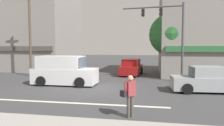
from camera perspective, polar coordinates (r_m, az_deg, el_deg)
The scene contains 11 objects.
ground_plane at distance 14.32m, azimuth -4.47°, elevation -6.94°, with size 120.00×120.00×0.00m, color #3D3D3F.
lane_marking_stripe at distance 11.06m, azimuth -9.23°, elevation -10.32°, with size 9.00×0.24×0.01m, color silver.
building_left_block at distance 29.41m, azimuth -20.08°, elevation 8.08°, with size 10.01×8.67×9.76m.
street_tree at distance 20.98m, azimuth 14.91°, elevation 7.17°, with size 3.83×3.83×5.82m.
utility_pole_near_left at distance 21.95m, azimuth -20.63°, elevation 7.23°, with size 1.40×0.22×7.75m.
utility_pole_far_right at distance 23.88m, azimuth 19.12°, elevation 8.16°, with size 1.40×0.22×8.70m.
traffic_light_mast at distance 18.01m, azimuth 14.91°, elevation 8.56°, with size 4.86×0.77×6.20m.
sedan_crossing_rightbound at distance 21.59m, azimuth 5.07°, elevation -1.26°, with size 2.12×4.22×1.58m.
van_crossing_leftbound at distance 16.33m, azimuth -12.46°, elevation -2.08°, with size 4.61×2.07×2.11m.
sedan_crossing_center at distance 14.64m, azimuth 23.38°, elevation -4.21°, with size 4.21×2.10×1.58m.
pedestrian_foreground_with_bag at distance 8.63m, azimuth 4.66°, elevation -7.96°, with size 0.61×0.56×1.67m.
Camera 1 is at (3.65, -13.57, 2.77)m, focal length 35.00 mm.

